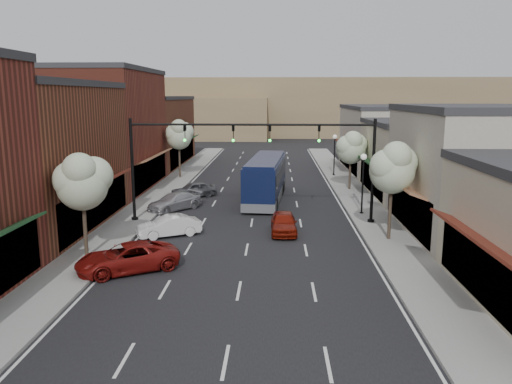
# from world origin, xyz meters

# --- Properties ---
(ground) EXTENTS (160.00, 160.00, 0.00)m
(ground) POSITION_xyz_m (0.00, 0.00, 0.00)
(ground) COLOR black
(ground) RESTS_ON ground
(sidewalk_left) EXTENTS (2.80, 73.00, 0.15)m
(sidewalk_left) POSITION_xyz_m (-8.40, 18.50, 0.07)
(sidewalk_left) COLOR gray
(sidewalk_left) RESTS_ON ground
(sidewalk_right) EXTENTS (2.80, 73.00, 0.15)m
(sidewalk_right) POSITION_xyz_m (8.40, 18.50, 0.07)
(sidewalk_right) COLOR gray
(sidewalk_right) RESTS_ON ground
(curb_left) EXTENTS (0.25, 73.00, 0.17)m
(curb_left) POSITION_xyz_m (-7.00, 18.50, 0.07)
(curb_left) COLOR gray
(curb_left) RESTS_ON ground
(curb_right) EXTENTS (0.25, 73.00, 0.17)m
(curb_right) POSITION_xyz_m (7.00, 18.50, 0.07)
(curb_right) COLOR gray
(curb_right) RESTS_ON ground
(bldg_left_midnear) EXTENTS (10.14, 14.10, 9.40)m
(bldg_left_midnear) POSITION_xyz_m (-14.23, 6.00, 4.66)
(bldg_left_midnear) COLOR brown
(bldg_left_midnear) RESTS_ON ground
(bldg_left_midfar) EXTENTS (10.14, 14.10, 10.90)m
(bldg_left_midfar) POSITION_xyz_m (-14.24, 20.00, 5.40)
(bldg_left_midfar) COLOR maroon
(bldg_left_midfar) RESTS_ON ground
(bldg_left_far) EXTENTS (10.14, 18.10, 8.40)m
(bldg_left_far) POSITION_xyz_m (-14.22, 36.00, 4.16)
(bldg_left_far) COLOR brown
(bldg_left_far) RESTS_ON ground
(bldg_right_midnear) EXTENTS (9.14, 12.10, 7.90)m
(bldg_right_midnear) POSITION_xyz_m (13.72, 6.00, 3.91)
(bldg_right_midnear) COLOR #B1A997
(bldg_right_midnear) RESTS_ON ground
(bldg_right_midfar) EXTENTS (9.14, 12.10, 6.40)m
(bldg_right_midfar) POSITION_xyz_m (13.70, 18.00, 3.17)
(bldg_right_midfar) COLOR #BEB597
(bldg_right_midfar) RESTS_ON ground
(bldg_right_far) EXTENTS (9.14, 16.10, 7.40)m
(bldg_right_far) POSITION_xyz_m (13.71, 32.00, 3.66)
(bldg_right_far) COLOR #B1A997
(bldg_right_far) RESTS_ON ground
(hill_far) EXTENTS (120.00, 30.00, 12.00)m
(hill_far) POSITION_xyz_m (0.00, 90.00, 6.00)
(hill_far) COLOR #7A6647
(hill_far) RESTS_ON ground
(hill_near) EXTENTS (50.00, 20.00, 8.00)m
(hill_near) POSITION_xyz_m (-25.00, 78.00, 4.00)
(hill_near) COLOR #7A6647
(hill_near) RESTS_ON ground
(signal_mast_right) EXTENTS (8.22, 0.46, 7.00)m
(signal_mast_right) POSITION_xyz_m (5.62, 8.00, 4.62)
(signal_mast_right) COLOR black
(signal_mast_right) RESTS_ON ground
(signal_mast_left) EXTENTS (8.22, 0.46, 7.00)m
(signal_mast_left) POSITION_xyz_m (-5.62, 8.00, 4.62)
(signal_mast_left) COLOR black
(signal_mast_left) RESTS_ON ground
(tree_right_near) EXTENTS (2.85, 2.65, 5.95)m
(tree_right_near) POSITION_xyz_m (8.35, 3.94, 4.45)
(tree_right_near) COLOR #47382B
(tree_right_near) RESTS_ON ground
(tree_right_far) EXTENTS (2.85, 2.65, 5.43)m
(tree_right_far) POSITION_xyz_m (8.35, 19.94, 3.99)
(tree_right_far) COLOR #47382B
(tree_right_far) RESTS_ON ground
(tree_left_near) EXTENTS (2.85, 2.65, 5.69)m
(tree_left_near) POSITION_xyz_m (-8.25, -0.06, 4.22)
(tree_left_near) COLOR #47382B
(tree_left_near) RESTS_ON ground
(tree_left_far) EXTENTS (2.85, 2.65, 6.13)m
(tree_left_far) POSITION_xyz_m (-8.25, 25.94, 4.60)
(tree_left_far) COLOR #47382B
(tree_left_far) RESTS_ON ground
(lamp_post_near) EXTENTS (0.44, 0.44, 4.44)m
(lamp_post_near) POSITION_xyz_m (7.80, 10.50, 3.01)
(lamp_post_near) COLOR black
(lamp_post_near) RESTS_ON ground
(lamp_post_far) EXTENTS (0.44, 0.44, 4.44)m
(lamp_post_far) POSITION_xyz_m (7.80, 28.00, 3.01)
(lamp_post_far) COLOR black
(lamp_post_far) RESTS_ON ground
(coach_bus) EXTENTS (3.42, 11.58, 3.49)m
(coach_bus) POSITION_xyz_m (0.81, 15.63, 1.82)
(coach_bus) COLOR #0D1537
(coach_bus) RESTS_ON ground
(red_hatchback) EXTENTS (1.65, 3.97, 1.34)m
(red_hatchback) POSITION_xyz_m (2.12, 5.49, 0.67)
(red_hatchback) COLOR maroon
(red_hatchback) RESTS_ON ground
(parked_car_a) EXTENTS (5.41, 4.41, 1.37)m
(parked_car_a) POSITION_xyz_m (-5.63, -1.70, 0.69)
(parked_car_a) COLOR maroon
(parked_car_a) RESTS_ON ground
(parked_car_b) EXTENTS (4.05, 2.91, 1.27)m
(parked_car_b) POSITION_xyz_m (-4.91, 4.53, 0.63)
(parked_car_b) COLOR white
(parked_car_b) RESTS_ON ground
(parked_car_c) EXTENTS (4.23, 4.51, 1.28)m
(parked_car_c) POSITION_xyz_m (-5.99, 11.60, 0.64)
(parked_car_c) COLOR #ABABB0
(parked_car_c) RESTS_ON ground
(parked_car_d) EXTENTS (4.12, 3.24, 1.31)m
(parked_car_d) POSITION_xyz_m (-5.33, 16.49, 0.66)
(parked_car_d) COLOR #55575C
(parked_car_d) RESTS_ON ground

